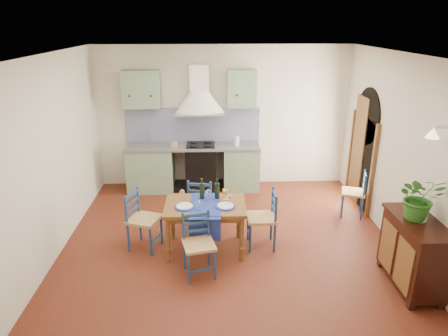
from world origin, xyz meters
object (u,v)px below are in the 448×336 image
at_px(dining_table, 206,210).
at_px(potted_plant, 420,198).
at_px(chair_near, 198,244).
at_px(sideboard, 414,251).

relative_size(dining_table, potted_plant, 2.05).
relative_size(dining_table, chair_near, 1.36).
height_order(dining_table, potted_plant, potted_plant).
relative_size(chair_near, sideboard, 0.82).
bearing_deg(chair_near, potted_plant, -6.86).
distance_m(chair_near, sideboard, 2.73).
height_order(chair_near, sideboard, sideboard).
bearing_deg(potted_plant, dining_table, 160.40).
xyz_separation_m(chair_near, potted_plant, (2.68, -0.32, 0.77)).
bearing_deg(chair_near, dining_table, 81.11).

